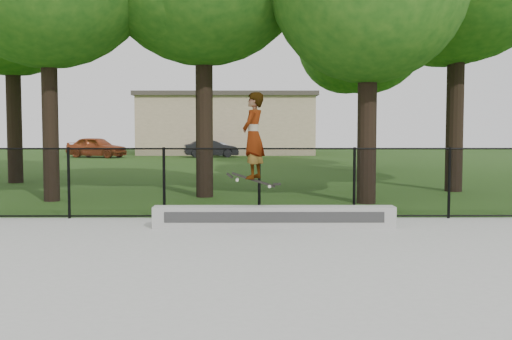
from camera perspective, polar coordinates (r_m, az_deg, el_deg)
The scene contains 9 objects.
ground at distance 7.77m, azimuth 0.66°, elevation -11.05°, with size 100.00×100.00×0.00m, color #2A5016.
concrete_slab at distance 7.77m, azimuth 0.67°, elevation -10.84°, with size 14.00×12.00×0.06m, color #9A9995.
grind_ledge at distance 12.34m, azimuth 1.60°, elevation -4.18°, with size 4.63×0.40×0.41m, color #9B9B97.
car_a at distance 41.47m, azimuth -14.00°, elevation 1.99°, with size 1.54×3.80×1.30m, color #973E1B.
car_b at distance 40.65m, azimuth -4.00°, elevation 1.93°, with size 1.18×3.06×1.11m, color black.
car_c at distance 43.28m, azimuth -1.97°, elevation 2.02°, with size 1.48×3.34×1.06m, color #959AA9.
skater_airborne at distance 11.92m, azimuth -0.24°, elevation 2.91°, with size 0.81×0.68×1.81m.
chainlink_fence at distance 13.46m, azimuth 0.29°, elevation -1.15°, with size 16.06×0.06×1.50m.
distant_building at distance 45.55m, azimuth -2.58°, elevation 4.18°, with size 12.40×6.40×4.30m.
Camera 1 is at (-0.12, -7.51, 2.02)m, focal length 45.00 mm.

